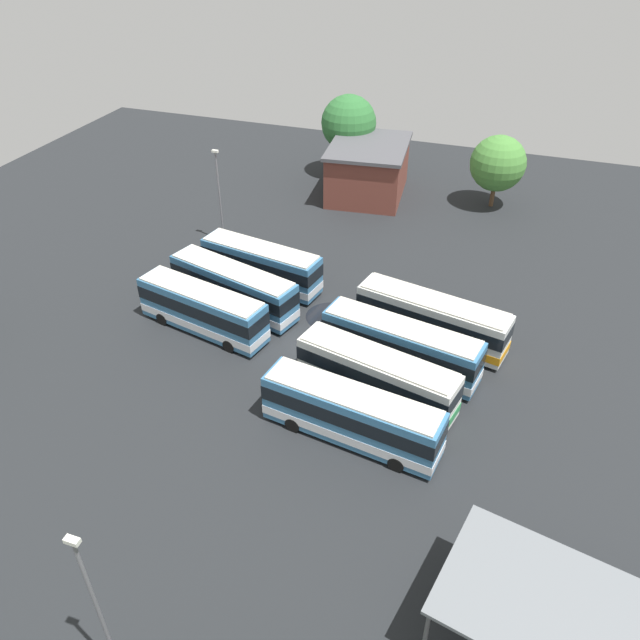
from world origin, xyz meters
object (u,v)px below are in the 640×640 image
at_px(bus_row1_slot1, 233,287).
at_px(bus_row1_slot2, 203,309).
at_px(bus_row0_slot0, 432,319).
at_px(tree_east_edge, 349,123).
at_px(bus_row0_slot1, 400,346).
at_px(lamp_post_mid_lot, 219,194).
at_px(lamp_post_far_corner, 98,609).
at_px(depot_building, 368,169).
at_px(bus_row0_slot2, 377,376).
at_px(bus_row0_slot3, 351,415).
at_px(bus_row1_slot0, 261,265).
at_px(maintenance_shelter, 576,618).
at_px(tree_northwest, 498,164).

bearing_deg(bus_row1_slot1, bus_row1_slot2, 76.84).
relative_size(bus_row0_slot0, tree_east_edge, 1.27).
height_order(bus_row0_slot1, lamp_post_mid_lot, lamp_post_mid_lot).
bearing_deg(bus_row1_slot1, lamp_post_far_corner, 105.79).
distance_m(bus_row1_slot2, depot_building, 28.59).
height_order(bus_row0_slot1, bus_row1_slot1, same).
bearing_deg(bus_row0_slot1, bus_row0_slot2, 78.69).
distance_m(bus_row0_slot3, lamp_post_mid_lot, 27.67).
bearing_deg(bus_row1_slot2, bus_row1_slot1, -103.16).
xyz_separation_m(bus_row1_slot0, maintenance_shelter, (-24.58, 24.33, 1.69)).
distance_m(bus_row0_slot2, bus_row1_slot1, 14.89).
distance_m(bus_row0_slot0, maintenance_shelter, 23.52).
xyz_separation_m(bus_row0_slot3, tree_east_edge, (12.47, -39.67, 4.08)).
bearing_deg(bus_row1_slot0, bus_row1_slot1, 80.20).
distance_m(bus_row0_slot3, maintenance_shelter, 15.96).
bearing_deg(depot_building, bus_row0_slot2, 106.67).
distance_m(bus_row1_slot0, maintenance_shelter, 34.63).
bearing_deg(lamp_post_far_corner, maintenance_shelter, -159.09).
distance_m(bus_row0_slot1, bus_row0_slot2, 3.68).
bearing_deg(depot_building, lamp_post_far_corner, 94.11).
distance_m(bus_row0_slot2, maintenance_shelter, 18.33).
bearing_deg(bus_row0_slot3, lamp_post_mid_lot, -47.37).
bearing_deg(bus_row0_slot3, maintenance_shelter, 141.42).
relative_size(bus_row1_slot2, maintenance_shelter, 0.90).
xyz_separation_m(bus_row0_slot2, depot_building, (9.37, -31.29, 0.88)).
bearing_deg(tree_east_edge, bus_row1_slot2, 87.91).
relative_size(bus_row0_slot2, bus_row1_slot0, 1.03).
xyz_separation_m(bus_row0_slot1, maintenance_shelter, (-11.19, 17.44, 1.69)).
xyz_separation_m(bus_row0_slot0, lamp_post_mid_lot, (21.25, -8.82, 2.96)).
distance_m(bus_row0_slot0, bus_row0_slot1, 4.12).
bearing_deg(bus_row0_slot0, bus_row1_slot0, -11.52).
bearing_deg(tree_east_edge, bus_row0_slot2, 109.94).
bearing_deg(bus_row1_slot2, tree_northwest, -121.14).
xyz_separation_m(bus_row0_slot0, tree_northwest, (-1.57, -25.18, 2.70)).
height_order(depot_building, tree_northwest, tree_northwest).
height_order(depot_building, tree_east_edge, tree_east_edge).
bearing_deg(bus_row0_slot2, bus_row0_slot0, -105.84).
bearing_deg(bus_row0_slot3, lamp_post_far_corner, 72.76).
relative_size(bus_row1_slot2, lamp_post_mid_lot, 1.21).
bearing_deg(depot_building, maintenance_shelter, 115.26).
xyz_separation_m(bus_row0_slot1, bus_row0_slot3, (1.22, 7.54, -0.00)).
relative_size(bus_row1_slot0, tree_east_edge, 1.18).
distance_m(bus_row1_slot0, depot_building, 21.07).
bearing_deg(bus_row0_slot1, bus_row1_slot1, -12.15).
bearing_deg(tree_northwest, maintenance_shelter, 100.02).
bearing_deg(tree_east_edge, maintenance_shelter, 116.65).
xyz_separation_m(bus_row0_slot1, bus_row1_slot1, (14.06, -3.03, -0.00)).
bearing_deg(bus_row1_slot0, maintenance_shelter, 135.30).
distance_m(bus_row0_slot0, bus_row1_slot0, 15.09).
distance_m(bus_row0_slot1, tree_northwest, 29.33).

